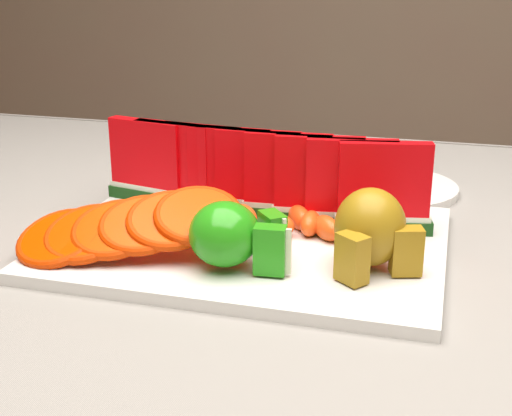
% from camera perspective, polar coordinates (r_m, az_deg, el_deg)
% --- Properties ---
extents(table, '(1.40, 0.90, 0.75)m').
position_cam_1_polar(table, '(0.79, 2.12, -10.20)').
color(table, '#522C1F').
rests_on(table, ground).
extents(tablecloth, '(1.53, 1.03, 0.20)m').
position_cam_1_polar(tablecloth, '(0.76, 2.18, -6.11)').
color(tablecloth, gray).
rests_on(tablecloth, table).
extents(platter, '(0.40, 0.30, 0.01)m').
position_cam_1_polar(platter, '(0.75, -0.57, -2.76)').
color(platter, silver).
rests_on(platter, tablecloth).
extents(apple_cluster, '(0.11, 0.09, 0.06)m').
position_cam_1_polar(apple_cluster, '(0.66, -1.89, -2.20)').
color(apple_cluster, '#197E13').
rests_on(apple_cluster, platter).
extents(pear_cluster, '(0.09, 0.10, 0.08)m').
position_cam_1_polar(pear_cluster, '(0.66, 9.20, -1.77)').
color(pear_cluster, '#B77D06').
rests_on(pear_cluster, platter).
extents(side_plate, '(0.23, 0.23, 0.01)m').
position_cam_1_polar(side_plate, '(0.94, 10.47, 1.61)').
color(side_plate, silver).
rests_on(side_plate, tablecloth).
extents(fork, '(0.02, 0.20, 0.00)m').
position_cam_1_polar(fork, '(1.05, 0.37, 3.56)').
color(fork, silver).
rests_on(fork, tablecloth).
extents(watermelon_row, '(0.39, 0.07, 0.10)m').
position_cam_1_polar(watermelon_row, '(0.79, 0.16, 2.58)').
color(watermelon_row, '#0F3412').
rests_on(watermelon_row, platter).
extents(orange_fan_front, '(0.24, 0.15, 0.06)m').
position_cam_1_polar(orange_fan_front, '(0.71, -10.11, -1.46)').
color(orange_fan_front, red).
rests_on(orange_fan_front, platter).
extents(orange_fan_back, '(0.23, 0.09, 0.04)m').
position_cam_1_polar(orange_fan_back, '(0.86, -0.44, 2.00)').
color(orange_fan_back, red).
rests_on(orange_fan_back, platter).
extents(tangerine_segments, '(0.23, 0.07, 0.03)m').
position_cam_1_polar(tangerine_segments, '(0.75, 2.01, -1.03)').
color(tangerine_segments, orange).
rests_on(tangerine_segments, platter).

